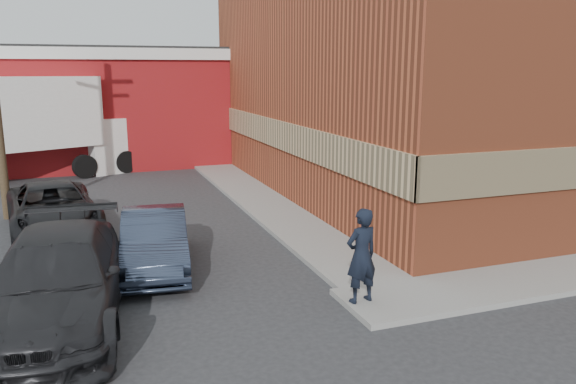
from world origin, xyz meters
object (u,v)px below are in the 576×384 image
object	(u,v)px
warehouse	(62,106)
man	(361,256)
sedan	(155,240)
box_truck	(32,121)
suv_b	(57,280)
suv_a	(53,209)
brick_building	(448,67)

from	to	relation	value
warehouse	man	size ratio (longest dim) A/B	8.67
warehouse	sedan	bearing A→B (deg)	-82.38
warehouse	box_truck	distance (m)	4.45
sedan	box_truck	world-z (taller)	box_truck
suv_b	suv_a	bearing A→B (deg)	99.15
brick_building	man	world-z (taller)	brick_building
warehouse	suv_b	size ratio (longest dim) A/B	2.88
suv_b	box_truck	world-z (taller)	box_truck
man	suv_a	world-z (taller)	man
man	box_truck	xyz separation A→B (m)	(-6.88, 16.49, 1.41)
box_truck	suv_a	bearing A→B (deg)	-106.58
warehouse	box_truck	size ratio (longest dim) A/B	1.81
man	suv_b	xyz separation A→B (m)	(-5.51, 1.29, -0.24)
man	suv_a	xyz separation A→B (m)	(-5.85, 7.62, -0.36)
sedan	suv_a	world-z (taller)	suv_a
brick_building	warehouse	xyz separation A→B (m)	(-14.50, 11.00, -1.87)
brick_building	warehouse	size ratio (longest dim) A/B	1.12
sedan	box_truck	xyz separation A→B (m)	(-3.38, 12.89, 1.79)
warehouse	suv_a	bearing A→B (deg)	-90.20
brick_building	sedan	distance (m)	14.25
warehouse	suv_a	distance (m)	13.33
brick_building	suv_b	distance (m)	17.00
warehouse	man	world-z (taller)	warehouse
suv_b	man	bearing A→B (deg)	-7.03
brick_building	warehouse	distance (m)	18.30
suv_b	brick_building	bearing A→B (deg)	37.00
warehouse	suv_b	world-z (taller)	warehouse
sedan	suv_b	bearing A→B (deg)	-124.37
warehouse	sedan	world-z (taller)	warehouse
warehouse	sedan	xyz separation A→B (m)	(2.30, -17.19, -2.13)
sedan	suv_b	xyz separation A→B (m)	(-2.01, -2.31, 0.14)
warehouse	suv_b	bearing A→B (deg)	-89.15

